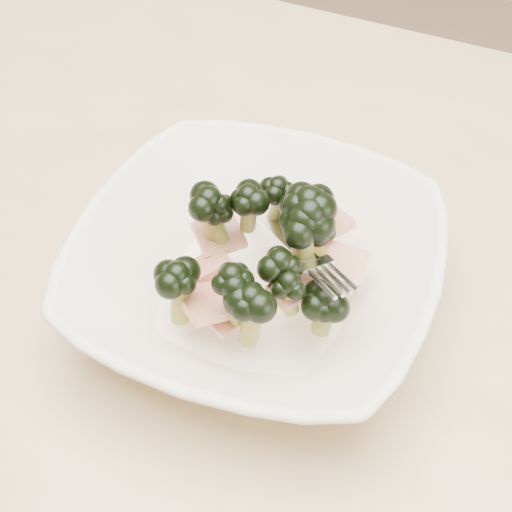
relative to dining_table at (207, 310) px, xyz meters
name	(u,v)px	position (x,y,z in m)	size (l,w,h in m)	color
dining_table	(207,310)	(0.00, 0.00, 0.00)	(1.20, 0.80, 0.75)	tan
broccoli_dish	(258,268)	(0.07, -0.04, 0.14)	(0.29, 0.29, 0.12)	#EEE3CA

